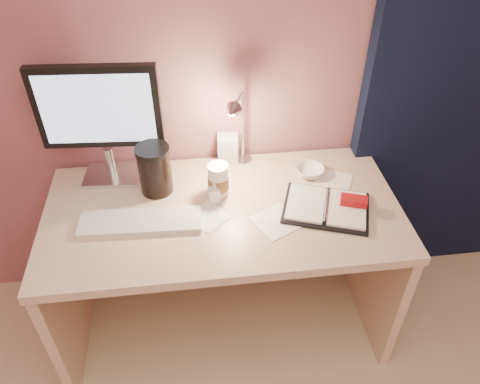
{
  "coord_description": "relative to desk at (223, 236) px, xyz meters",
  "views": [
    {
      "loc": [
        -0.1,
        0.01,
        1.95
      ],
      "look_at": [
        0.06,
        1.33,
        0.85
      ],
      "focal_mm": 35.0,
      "sensor_mm": 36.0,
      "label": 1
    }
  ],
  "objects": [
    {
      "name": "room",
      "position": [
        0.95,
        0.24,
        0.63
      ],
      "size": [
        3.5,
        3.5,
        3.5
      ],
      "color": "#C6B28E",
      "rests_on": "ground"
    },
    {
      "name": "desk",
      "position": [
        0.0,
        0.0,
        0.0
      ],
      "size": [
        1.4,
        0.7,
        0.73
      ],
      "color": "#D1B194",
      "rests_on": "ground"
    },
    {
      "name": "monitor",
      "position": [
        -0.45,
        0.19,
        0.53
      ],
      "size": [
        0.48,
        0.19,
        0.51
      ],
      "rotation": [
        0.0,
        0.0,
        -0.07
      ],
      "color": "silver",
      "rests_on": "desk"
    },
    {
      "name": "keyboard",
      "position": [
        -0.32,
        -0.12,
        0.24
      ],
      "size": [
        0.47,
        0.16,
        0.02
      ],
      "primitive_type": "cube",
      "rotation": [
        0.0,
        0.0,
        -0.05
      ],
      "color": "silver",
      "rests_on": "desk"
    },
    {
      "name": "planner",
      "position": [
        0.41,
        -0.13,
        0.24
      ],
      "size": [
        0.39,
        0.34,
        0.05
      ],
      "rotation": [
        0.0,
        0.0,
        -0.34
      ],
      "color": "black",
      "rests_on": "desk"
    },
    {
      "name": "paper_a",
      "position": [
        0.19,
        -0.17,
        0.23
      ],
      "size": [
        0.21,
        0.21,
        0.0
      ],
      "primitive_type": "cube",
      "rotation": [
        0.0,
        0.0,
        0.48
      ],
      "color": "white",
      "rests_on": "desk"
    },
    {
      "name": "paper_b",
      "position": [
        0.48,
        0.04,
        0.23
      ],
      "size": [
        0.2,
        0.2,
        0.0
      ],
      "primitive_type": "cube",
      "rotation": [
        0.0,
        0.0,
        -0.47
      ],
      "color": "white",
      "rests_on": "desk"
    },
    {
      "name": "paper_c",
      "position": [
        -0.06,
        -0.11,
        0.23
      ],
      "size": [
        0.19,
        0.19,
        0.0
      ],
      "primitive_type": "cube",
      "rotation": [
        0.0,
        0.0,
        0.72
      ],
      "color": "white",
      "rests_on": "desk"
    },
    {
      "name": "coffee_cup",
      "position": [
        -0.01,
        0.03,
        0.29
      ],
      "size": [
        0.09,
        0.09,
        0.14
      ],
      "color": "white",
      "rests_on": "desk"
    },
    {
      "name": "bowl",
      "position": [
        0.39,
        0.1,
        0.24
      ],
      "size": [
        0.14,
        0.14,
        0.04
      ],
      "primitive_type": "imported",
      "rotation": [
        0.0,
        0.0,
        0.23
      ],
      "color": "white",
      "rests_on": "desk"
    },
    {
      "name": "lotion_bottle",
      "position": [
        -0.03,
        -0.02,
        0.27
      ],
      "size": [
        0.05,
        0.05,
        0.09
      ],
      "primitive_type": "imported",
      "rotation": [
        0.0,
        0.0,
        0.2
      ],
      "color": "white",
      "rests_on": "desk"
    },
    {
      "name": "dark_jar",
      "position": [
        -0.26,
        0.08,
        0.32
      ],
      "size": [
        0.13,
        0.13,
        0.19
      ],
      "primitive_type": "cylinder",
      "color": "black",
      "rests_on": "desk"
    },
    {
      "name": "product_box",
      "position": [
        0.05,
        0.24,
        0.29
      ],
      "size": [
        0.09,
        0.08,
        0.13
      ],
      "primitive_type": "cube",
      "rotation": [
        0.0,
        0.0,
        -0.08
      ],
      "color": "beige",
      "rests_on": "desk"
    },
    {
      "name": "desk_lamp",
      "position": [
        0.15,
        0.15,
        0.45
      ],
      "size": [
        0.14,
        0.22,
        0.36
      ],
      "rotation": [
        0.0,
        0.0,
        -0.41
      ],
      "color": "silver",
      "rests_on": "desk"
    }
  ]
}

